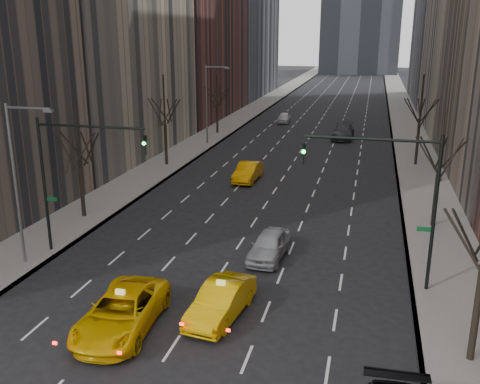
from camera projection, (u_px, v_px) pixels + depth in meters
The scene contains 17 objects.
sidewalk_left at pixel (247, 113), 86.58m from camera, with size 4.50×320.00×0.15m, color slate.
sidewalk_right at pixel (404, 119), 80.92m from camera, with size 4.50×320.00×0.15m, color slate.
tree_lw_b at pixel (80, 167), 37.14m from camera, with size 3.36×3.50×7.82m.
tree_lw_c at pixel (165, 125), 51.92m from camera, with size 3.36×3.50×8.74m.
tree_lw_d at pixel (217, 106), 68.79m from camera, with size 3.36×3.50×7.36m.
tree_rw_b at pixel (438, 174), 35.31m from camera, with size 3.36×3.50×7.82m.
tree_rw_c at pixel (419, 125), 51.95m from camera, with size 3.36×3.50×8.74m.
traffic_mast_left at pixel (68, 165), 30.38m from camera, with size 6.69×0.39×8.00m.
traffic_mast_right at pixel (401, 186), 26.17m from camera, with size 6.69×0.39×8.00m.
streetlight_near at pixel (19, 169), 28.89m from camera, with size 2.83×0.22×9.00m.
streetlight_far at pixel (210, 97), 61.42m from camera, with size 2.83×0.22×9.00m.
taxi_suv at pixel (122, 312), 23.62m from camera, with size 2.86×6.20×1.72m, color #EAB004.
taxi_sedan at pixel (221, 301), 24.69m from camera, with size 1.73×4.95×1.63m, color #D9A104.
silver_sedan_ahead at pixel (269, 245), 31.18m from camera, with size 1.87×4.64×1.58m, color #979A9F.
far_taxi at pixel (248, 172), 47.53m from camera, with size 1.71×4.91×1.62m, color #F69C05.
far_suv_grey at pixel (343, 132), 66.22m from camera, with size 2.51×6.18×1.79m, color #2C2C31.
far_car_white at pixel (284, 118), 78.03m from camera, with size 1.71×4.25×1.45m, color silver.
Camera 1 is at (7.52, -14.32, 12.73)m, focal length 40.00 mm.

